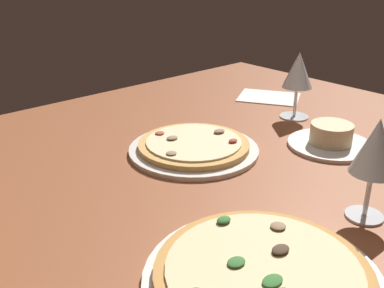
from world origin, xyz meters
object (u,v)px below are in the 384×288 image
Objects in this scene: pizza_side at (262,275)px; paper_menu at (269,97)px; pizza_main at (194,147)px; wine_glass_near at (298,72)px; wine_glass_far at (376,150)px; ramekin_on_saucer at (331,138)px.

pizza_side reaches higher than paper_menu.
wine_glass_near is (-34.09, 0.93, 10.74)cm from pizza_main.
pizza_side is 1.84× the size of wine_glass_near.
wine_glass_far is 65.85cm from paper_menu.
wine_glass_far is at bearing 178.38° from pizza_side.
paper_menu is at bearing -127.07° from wine_glass_far.
wine_glass_far reaches higher than paper_menu.
ramekin_on_saucer is at bearing 143.97° from pizza_main.
pizza_main is 39.07cm from wine_glass_far.
wine_glass_near is 20.99cm from paper_menu.
pizza_side is at bearing 32.97° from wine_glass_near.
wine_glass_near is at bearing 30.42° from paper_menu.
ramekin_on_saucer is at bearing -157.31° from pizza_side.
pizza_main is at bearing -36.03° from ramekin_on_saucer.
ramekin_on_saucer is 21.82cm from wine_glass_near.
pizza_side is at bearing 60.12° from pizza_main.
pizza_main is at bearing -12.07° from paper_menu.
paper_menu is at bearing -118.94° from wine_glass_near.
wine_glass_near reaches higher than pizza_main.
pizza_main is at bearing -1.56° from wine_glass_near.
pizza_side is 1.82× the size of paper_menu.
pizza_main reaches higher than paper_menu.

